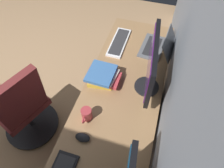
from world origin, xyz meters
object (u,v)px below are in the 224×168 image
drawer_pedestal (124,110)px  office_chair (23,109)px  book_stack_near (102,76)px  laptop_leftmost (159,46)px  mouse_main (83,137)px  coffee_mug (86,114)px  keyboard_spare (119,42)px  monitor_secondary (151,65)px

drawer_pedestal → office_chair: 0.94m
book_stack_near → office_chair: office_chair is taller
book_stack_near → laptop_leftmost: bearing=143.0°
mouse_main → coffee_mug: bearing=-169.3°
keyboard_spare → office_chair: office_chair is taller
drawer_pedestal → monitor_secondary: size_ratio=1.29×
laptop_leftmost → book_stack_near: bearing=-37.0°
laptop_leftmost → office_chair: bearing=-51.3°
mouse_main → book_stack_near: bearing=-176.3°
keyboard_spare → coffee_mug: size_ratio=3.61×
keyboard_spare → coffee_mug: bearing=-0.3°
laptop_leftmost → keyboard_spare: 0.38m
laptop_leftmost → mouse_main: 1.09m
laptop_leftmost → monitor_secondary: bearing=-3.0°
laptop_leftmost → coffee_mug: size_ratio=3.19×
laptop_leftmost → keyboard_spare: (0.03, -0.38, -0.03)m
drawer_pedestal → coffee_mug: bearing=-30.4°
laptop_leftmost → book_stack_near: size_ratio=1.34×
mouse_main → coffee_mug: coffee_mug is taller
keyboard_spare → monitor_secondary: bearing=38.5°
laptop_leftmost → coffee_mug: (0.87, -0.39, 0.01)m
office_chair → mouse_main: bearing=75.1°
keyboard_spare → office_chair: (0.82, -0.67, -0.28)m
monitor_secondary → keyboard_spare: 0.63m
drawer_pedestal → office_chair: (0.33, -0.88, 0.11)m
drawer_pedestal → mouse_main: 0.68m
laptop_leftmost → coffee_mug: laptop_leftmost is taller
laptop_leftmost → mouse_main: bearing=-19.0°
monitor_secondary → coffee_mug: 0.58m
drawer_pedestal → monitor_secondary: 0.67m
laptop_leftmost → office_chair: (0.85, -1.05, -0.32)m
keyboard_spare → book_stack_near: (0.49, -0.01, 0.05)m
drawer_pedestal → laptop_leftmost: (-0.52, 0.18, 0.43)m
coffee_mug → office_chair: bearing=-92.5°
monitor_secondary → mouse_main: (0.56, -0.33, -0.25)m
drawer_pedestal → keyboard_spare: size_ratio=1.65×
coffee_mug → office_chair: office_chair is taller
book_stack_near → office_chair: (0.33, -0.67, -0.33)m
office_chair → monitor_secondary: bearing=109.8°
monitor_secondary → book_stack_near: size_ratio=1.93×
keyboard_spare → drawer_pedestal: bearing=22.7°
monitor_secondary → keyboard_spare: (-0.45, -0.36, -0.26)m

